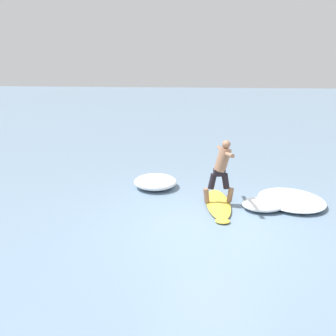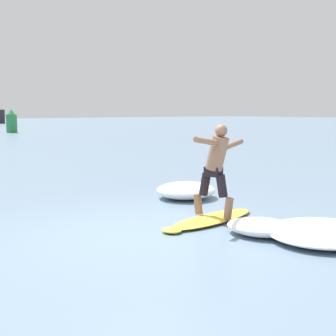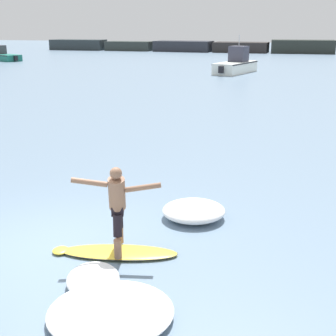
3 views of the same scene
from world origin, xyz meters
name	(u,v)px [view 1 (image 1 of 3)]	position (x,y,z in m)	size (l,w,h in m)	color
ground_plane	(212,228)	(0.00, 0.00, 0.00)	(200.00, 200.00, 0.00)	slate
surfboard	(218,204)	(1.27, 0.00, 0.04)	(2.24, 0.99, 0.22)	yellow
surfer	(222,167)	(1.33, -0.04, 0.97)	(1.42, 0.76, 1.54)	#8B6249
wave_foam_at_tail	(291,200)	(1.86, -1.75, 0.10)	(2.18, 2.10, 0.20)	white
wave_foam_at_nose	(263,204)	(1.30, -1.06, 0.12)	(1.12, 1.24, 0.24)	white
wave_foam_beside	(155,182)	(2.23, 1.88, 0.17)	(1.65, 1.61, 0.34)	white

